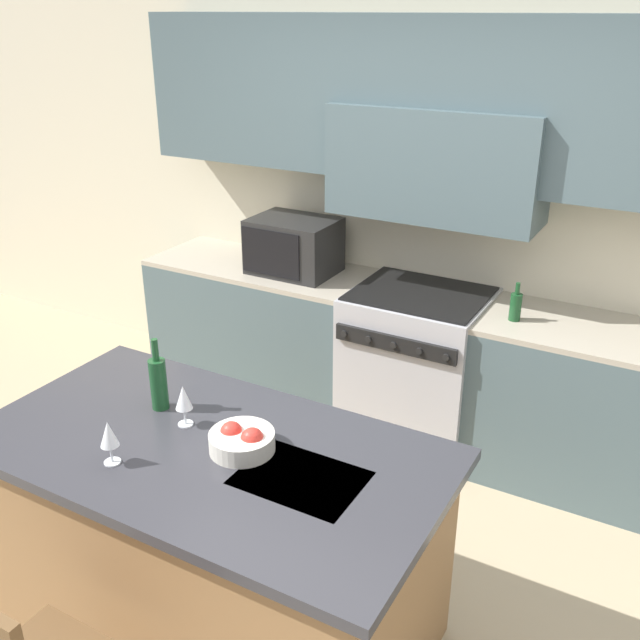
% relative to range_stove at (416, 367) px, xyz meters
% --- Properties ---
extents(ground_plane, '(10.00, 10.00, 0.00)m').
position_rel_range_stove_xyz_m(ground_plane, '(0.00, -1.70, -0.47)').
color(ground_plane, tan).
extents(back_cabinetry, '(10.00, 0.46, 2.70)m').
position_rel_range_stove_xyz_m(back_cabinetry, '(0.00, 0.27, 1.13)').
color(back_cabinetry, beige).
rests_on(back_cabinetry, ground_plane).
extents(back_counter, '(3.66, 0.62, 0.91)m').
position_rel_range_stove_xyz_m(back_counter, '(-0.00, 0.02, -0.02)').
color(back_counter, '#4C6066').
rests_on(back_counter, ground_plane).
extents(range_stove, '(0.76, 0.70, 0.94)m').
position_rel_range_stove_xyz_m(range_stove, '(0.00, 0.00, 0.00)').
color(range_stove, '#B7B7BC').
rests_on(range_stove, ground_plane).
extents(microwave, '(0.51, 0.39, 0.34)m').
position_rel_range_stove_xyz_m(microwave, '(-0.85, 0.02, 0.61)').
color(microwave, black).
rests_on(microwave, back_counter).
extents(kitchen_island, '(1.83, 0.98, 0.91)m').
position_rel_range_stove_xyz_m(kitchen_island, '(-0.14, -1.78, -0.02)').
color(kitchen_island, olive).
rests_on(kitchen_island, ground_plane).
extents(wine_bottle, '(0.07, 0.07, 0.31)m').
position_rel_range_stove_xyz_m(wine_bottle, '(-0.48, -1.65, 0.55)').
color(wine_bottle, '#194723').
rests_on(wine_bottle, kitchen_island).
extents(wine_glass_near, '(0.07, 0.07, 0.17)m').
position_rel_range_stove_xyz_m(wine_glass_near, '(-0.38, -2.03, 0.55)').
color(wine_glass_near, white).
rests_on(wine_glass_near, kitchen_island).
extents(wine_glass_far, '(0.07, 0.07, 0.17)m').
position_rel_range_stove_xyz_m(wine_glass_far, '(-0.31, -1.70, 0.55)').
color(wine_glass_far, white).
rests_on(wine_glass_far, kitchen_island).
extents(fruit_bowl, '(0.25, 0.25, 0.11)m').
position_rel_range_stove_xyz_m(fruit_bowl, '(-0.01, -1.73, 0.47)').
color(fruit_bowl, silver).
rests_on(fruit_bowl, kitchen_island).
extents(oil_bottle_on_counter, '(0.06, 0.06, 0.21)m').
position_rel_range_stove_xyz_m(oil_bottle_on_counter, '(0.55, -0.05, 0.52)').
color(oil_bottle_on_counter, '#194723').
rests_on(oil_bottle_on_counter, back_counter).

